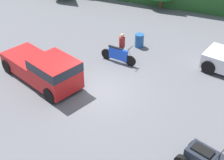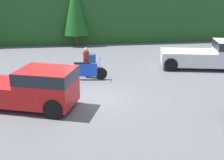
{
  "view_description": "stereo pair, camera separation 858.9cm",
  "coord_description": "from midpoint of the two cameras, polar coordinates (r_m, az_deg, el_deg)",
  "views": [
    {
      "loc": [
        6.17,
        -11.99,
        9.81
      ],
      "look_at": [
        0.84,
        -0.08,
        0.95
      ],
      "focal_mm": 50.0,
      "sensor_mm": 36.0,
      "label": 1
    },
    {
      "loc": [
        -1.0,
        -13.58,
        5.35
      ],
      "look_at": [
        0.84,
        -0.08,
        0.95
      ],
      "focal_mm": 50.0,
      "sensor_mm": 36.0,
      "label": 2
    }
  ],
  "objects": [
    {
      "name": "ground_plane",
      "position": [
        15.08,
        10.95,
        3.34
      ],
      "size": [
        80.0,
        80.0,
        0.0
      ],
      "primitive_type": "plane",
      "color": "#5B5B60"
    },
    {
      "name": "pickup_truck_red",
      "position": [
        14.98,
        0.05,
        7.87
      ],
      "size": [
        5.45,
        3.53,
        1.78
      ],
      "rotation": [
        0.0,
        0.0,
        -0.34
      ],
      "color": "red",
      "rests_on": "ground_plane"
    },
    {
      "name": "dirt_bike",
      "position": [
        17.64,
        13.22,
        9.59
      ],
      "size": [
        2.35,
        0.6,
        1.2
      ],
      "rotation": [
        0.0,
        0.0,
        -0.11
      ],
      "color": "black",
      "rests_on": "ground_plane"
    },
    {
      "name": "quad_atv",
      "position": [
        12.56,
        35.14,
        -7.6
      ],
      "size": [
        2.23,
        1.84,
        1.24
      ],
      "rotation": [
        0.0,
        0.0,
        -0.34
      ],
      "color": "black",
      "rests_on": "ground_plane"
    },
    {
      "name": "rider_person",
      "position": [
        17.87,
        13.88,
        11.38
      ],
      "size": [
        0.41,
        0.41,
        1.73
      ],
      "rotation": [
        0.0,
        0.0,
        0.17
      ],
      "color": "navy",
      "rests_on": "ground_plane"
    },
    {
      "name": "steel_barrel",
      "position": [
        19.84,
        16.14,
        11.75
      ],
      "size": [
        0.58,
        0.58,
        0.88
      ],
      "color": "#1E5193",
      "rests_on": "ground_plane"
    }
  ]
}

